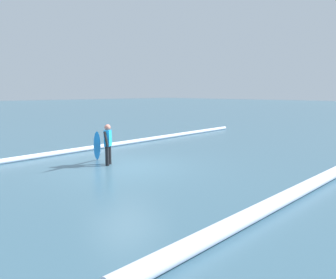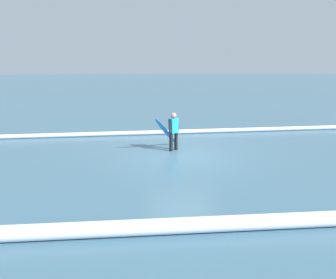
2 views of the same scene
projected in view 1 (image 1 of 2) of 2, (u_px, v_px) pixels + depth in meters
ground_plane at (126, 167)px, 11.67m from camera, size 189.95×189.95×0.00m
surfer at (108, 142)px, 11.88m from camera, size 0.43×0.50×1.51m
surfboard at (97, 147)px, 11.96m from camera, size 1.17×1.70×1.39m
wave_crest_foreground at (108, 145)px, 15.74m from camera, size 21.02×1.42×0.20m
wave_crest_midground at (322, 179)px, 9.41m from camera, size 14.99×0.51×0.33m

